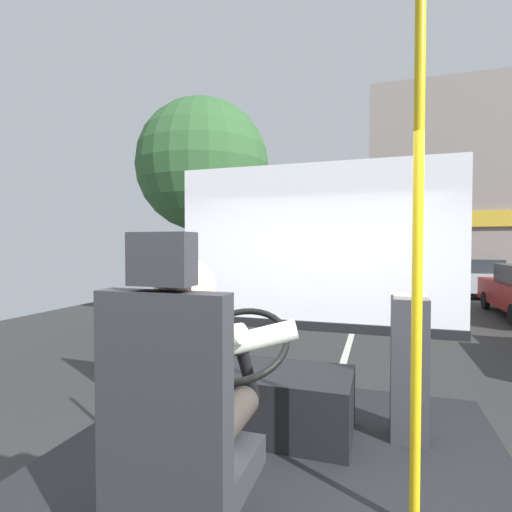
% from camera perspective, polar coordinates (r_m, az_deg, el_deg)
% --- Properties ---
extents(ground, '(18.00, 44.00, 0.06)m').
position_cam_1_polar(ground, '(10.77, 14.62, -9.32)').
color(ground, '#2F2F2F').
extents(driver_seat, '(0.48, 0.48, 1.27)m').
position_cam_1_polar(driver_seat, '(1.58, -11.51, -24.66)').
color(driver_seat, black).
rests_on(driver_seat, bus_floor).
extents(bus_driver, '(0.77, 0.61, 0.77)m').
position_cam_1_polar(bus_driver, '(1.60, -9.51, -17.54)').
color(bus_driver, '#332D28').
rests_on(bus_driver, driver_seat).
extents(steering_console, '(1.10, 1.04, 0.87)m').
position_cam_1_polar(steering_console, '(2.69, 1.53, -20.22)').
color(steering_console, black).
rests_on(steering_console, bus_floor).
extents(handrail_pole, '(0.04, 0.04, 2.27)m').
position_cam_1_polar(handrail_pole, '(1.77, 22.83, -1.53)').
color(handrail_pole, gold).
rests_on(handrail_pole, bus_floor).
extents(fare_box, '(0.22, 0.23, 0.91)m').
position_cam_1_polar(fare_box, '(2.71, 21.74, -15.03)').
color(fare_box, '#333338').
rests_on(fare_box, bus_floor).
extents(windshield_panel, '(2.50, 0.08, 1.48)m').
position_cam_1_polar(windshield_panel, '(3.43, 8.32, -1.38)').
color(windshield_panel, silver).
extents(street_tree, '(3.48, 3.48, 5.85)m').
position_cam_1_polar(street_tree, '(10.54, -7.90, 13.00)').
color(street_tree, '#4C3828').
rests_on(street_tree, ground).
extents(parked_car_silver, '(1.88, 3.98, 1.46)m').
position_cam_1_polar(parked_car_silver, '(17.72, 29.67, -2.63)').
color(parked_car_silver, silver).
rests_on(parked_car_silver, ground).
extents(parked_car_green, '(1.76, 4.50, 1.43)m').
position_cam_1_polar(parked_car_green, '(22.96, 27.32, -1.70)').
color(parked_car_green, '#195633').
rests_on(parked_car_green, ground).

